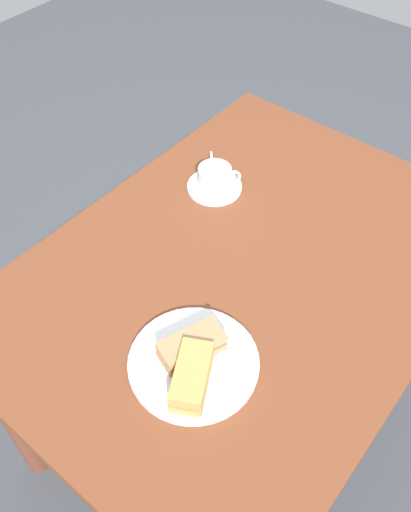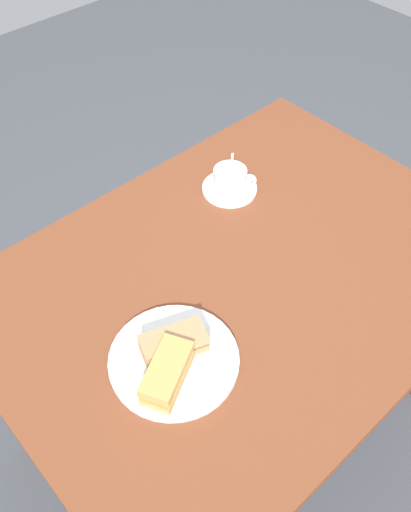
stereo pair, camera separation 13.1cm
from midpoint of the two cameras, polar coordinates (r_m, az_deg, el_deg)
The scene contains 8 objects.
ground_plane at distance 1.98m, azimuth 0.95°, elevation -15.62°, with size 6.00×6.00×0.00m, color #45484F.
dining_table at distance 1.42m, azimuth 1.28°, elevation -4.06°, with size 1.24×0.90×0.76m.
sandwich_plate at distance 1.17m, azimuth -4.51°, elevation -11.17°, with size 0.28×0.28×0.01m, color white.
sandwich_front at distance 1.16m, azimuth -4.73°, elevation -9.46°, with size 0.15×0.11×0.04m.
sandwich_back at distance 1.11m, azimuth -4.89°, elevation -12.57°, with size 0.15×0.12×0.06m.
coffee_saucer at distance 1.53m, azimuth -1.54°, elevation 7.05°, with size 0.15×0.15×0.01m, color white.
coffee_cup at distance 1.50m, azimuth -1.51°, elevation 8.10°, with size 0.10×0.10×0.06m.
spoon at distance 1.58m, azimuth -1.67°, elevation 9.18°, with size 0.08×0.08×0.01m.
Camera 1 is at (0.74, 0.48, 1.78)m, focal length 38.61 mm.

